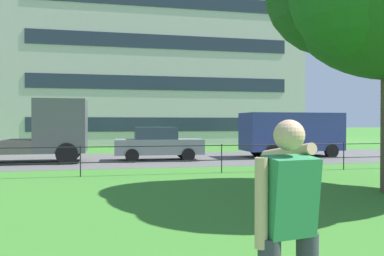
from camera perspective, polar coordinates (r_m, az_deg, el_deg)
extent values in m
cube|color=#565454|center=(18.39, -14.92, -4.65)|extent=(80.00, 7.52, 0.01)
cylinder|color=black|center=(12.70, -16.34, -4.78)|extent=(0.04, 0.04, 1.00)
cylinder|color=black|center=(13.18, 4.46, -4.56)|extent=(0.04, 0.04, 1.00)
cylinder|color=black|center=(15.17, 21.73, -3.92)|extent=(0.04, 0.04, 1.00)
cylinder|color=black|center=(12.71, -16.34, -5.01)|extent=(37.45, 0.03, 0.03)
cylinder|color=black|center=(12.67, -16.34, -2.76)|extent=(37.45, 0.03, 0.03)
cube|color=#2D7F4C|center=(2.81, 14.28, -9.79)|extent=(0.40, 0.33, 0.57)
sphere|color=tan|center=(2.76, 14.31, -1.04)|extent=(0.22, 0.22, 0.22)
cylinder|color=tan|center=(3.13, 13.99, -3.57)|extent=(0.19, 0.63, 0.19)
cylinder|color=tan|center=(2.69, 10.31, -10.95)|extent=(0.09, 0.09, 0.62)
cube|color=#4C4C51|center=(17.73, -18.88, 0.31)|extent=(2.14, 2.33, 2.30)
cube|color=#283342|center=(17.66, -16.00, 1.44)|extent=(0.15, 1.84, 0.87)
cylinder|color=black|center=(18.79, -17.56, -3.18)|extent=(0.90, 0.31, 0.90)
cylinder|color=black|center=(16.69, -18.18, -3.66)|extent=(0.90, 0.31, 0.90)
cube|color=slate|center=(17.69, -4.98, -2.77)|extent=(4.05, 1.81, 0.68)
cube|color=#2D3847|center=(17.65, -5.46, -0.76)|extent=(1.94, 1.57, 0.56)
cylinder|color=black|center=(18.67, -1.40, -3.63)|extent=(0.61, 0.22, 0.60)
cylinder|color=black|center=(17.08, -0.57, -4.04)|extent=(0.61, 0.22, 0.60)
cylinder|color=black|center=(18.45, -9.05, -3.69)|extent=(0.61, 0.22, 0.60)
cylinder|color=black|center=(16.84, -8.94, -4.11)|extent=(0.61, 0.22, 0.60)
cube|color=navy|center=(20.11, 14.61, -0.52)|extent=(5.05, 2.09, 1.90)
cube|color=#283342|center=(21.11, 19.42, 0.42)|extent=(0.16, 1.67, 0.76)
cylinder|color=black|center=(21.79, 17.42, -2.94)|extent=(0.69, 0.26, 0.68)
cylinder|color=black|center=(20.22, 20.11, -3.23)|extent=(0.69, 0.26, 0.68)
cylinder|color=black|center=(20.35, 9.63, -3.17)|extent=(0.69, 0.26, 0.68)
cylinder|color=black|center=(18.65, 11.86, -3.53)|extent=(0.69, 0.26, 0.68)
cube|color=beige|center=(37.09, -5.58, 10.68)|extent=(24.44, 12.69, 16.30)
cube|color=#283342|center=(30.19, -4.26, 0.54)|extent=(20.53, 0.06, 1.10)
cube|color=#283342|center=(30.36, -4.27, 6.70)|extent=(20.53, 0.06, 1.10)
cube|color=#283342|center=(30.87, -4.27, 12.73)|extent=(20.53, 0.06, 1.10)
cube|color=#283342|center=(31.72, -4.28, 18.49)|extent=(20.53, 0.06, 1.10)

